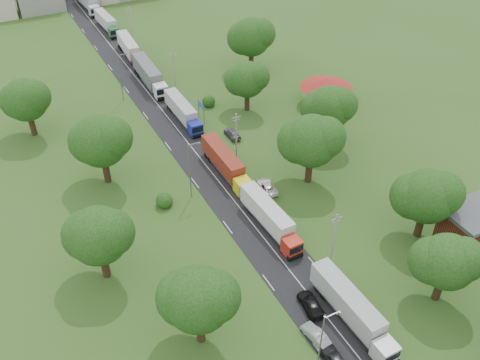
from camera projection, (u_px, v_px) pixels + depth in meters
ground at (269, 245)px, 75.52m from camera, size 260.00×260.00×0.00m
road at (210, 170)px, 89.60m from camera, size 8.00×200.00×0.04m
info_sign at (201, 108)px, 100.23m from camera, size 0.12×3.10×4.10m
pole_1 at (334, 239)px, 69.74m from camera, size 1.60×0.24×9.00m
pole_2 at (236, 136)px, 89.46m from camera, size 1.60×0.24×9.00m
pole_3 at (174, 70)px, 109.17m from camera, size 1.60×0.24×9.00m
pole_4 at (131, 24)px, 128.89m from camera, size 1.60×0.24×9.00m
lamp_0 at (322, 343)px, 56.10m from camera, size 2.03×0.22×10.00m
lamp_1 at (191, 168)px, 80.75m from camera, size 2.03×0.22×10.00m
lamp_2 at (121, 75)px, 105.39m from camera, size 2.03×0.22×10.00m
tree_2 at (447, 261)px, 64.02m from camera, size 8.00×8.00×10.10m
tree_3 at (427, 196)px, 72.88m from camera, size 8.80×8.80×11.07m
tree_4 at (311, 140)px, 82.63m from camera, size 9.60×9.60×12.05m
tree_5 at (329, 107)px, 91.92m from camera, size 8.80×8.80×11.07m
tree_6 at (247, 79)px, 101.71m from camera, size 8.00×8.00×10.10m
tree_7 at (251, 37)px, 114.81m from camera, size 9.60×9.60×12.05m
tree_10 at (198, 298)px, 58.71m from camera, size 8.80×8.80×11.07m
tree_11 at (98, 235)px, 66.72m from camera, size 8.80×8.80×11.07m
tree_12 at (100, 140)px, 82.62m from camera, size 9.60×9.60×12.05m
tree_13 at (25, 99)px, 94.16m from camera, size 8.80×8.80×11.07m
house_brick at (473, 225)px, 74.94m from camera, size 8.60×6.60×5.20m
house_cream at (326, 87)px, 105.36m from camera, size 10.08×10.08×5.80m
truck_0 at (352, 308)px, 63.94m from camera, size 2.73×14.61×4.05m
truck_1 at (270, 217)px, 77.08m from camera, size 2.85×14.08×3.89m
truck_2 at (225, 163)px, 87.73m from camera, size 2.49×14.36×3.98m
truck_3 at (183, 111)px, 101.21m from camera, size 2.37×13.73×3.81m
truck_4 at (149, 75)px, 112.74m from camera, size 3.11×15.76×4.36m
truck_5 at (130, 48)px, 123.89m from camera, size 3.13×14.50×4.01m
truck_6 at (107, 22)px, 136.89m from camera, size 2.87×13.59×3.76m
truck_7 at (88, 1)px, 148.83m from camera, size 3.45×15.71×4.34m
car_lane_front at (335, 360)px, 59.85m from camera, size 2.28×4.87×1.61m
car_lane_mid at (316, 335)px, 62.66m from camera, size 1.93×4.30×1.37m
car_lane_rear at (311, 304)px, 66.27m from camera, size 2.62×5.13×1.43m
car_verge_near at (267, 187)px, 84.93m from camera, size 3.04×5.27×1.38m
car_verge_far at (232, 133)px, 97.37m from camera, size 1.78×4.40×1.50m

